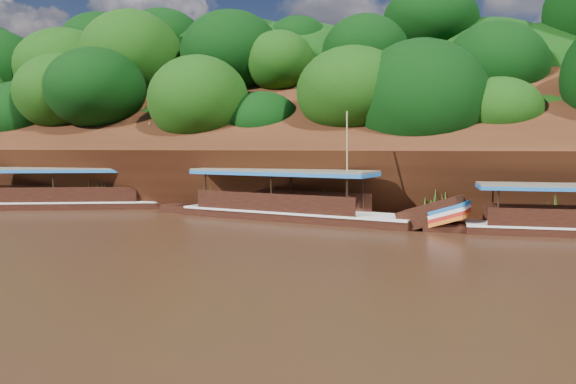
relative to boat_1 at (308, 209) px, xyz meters
name	(u,v)px	position (x,y,z in m)	size (l,w,h in m)	color
ground	(251,243)	(-0.47, -7.34, -0.61)	(160.00, 160.00, 0.00)	black
riverbank	(352,172)	(-0.48, 15.39, 1.28)	(120.00, 30.06, 19.40)	black
boat_1	(308,209)	(0.00, 0.00, 0.00)	(15.77, 5.29, 6.15)	black
boat_2	(87,199)	(-15.20, 1.76, -0.02)	(16.19, 8.11, 6.02)	black
reeds	(245,199)	(-4.36, 1.93, 0.26)	(49.72, 2.14, 2.04)	#306B1A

